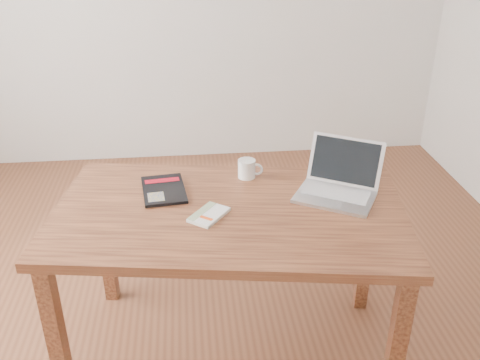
{
  "coord_description": "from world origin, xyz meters",
  "views": [
    {
      "loc": [
        0.02,
        -2.04,
        1.83
      ],
      "look_at": [
        0.22,
        -0.14,
        0.85
      ],
      "focal_mm": 40.0,
      "sensor_mm": 36.0,
      "label": 1
    }
  ],
  "objects": [
    {
      "name": "desk",
      "position": [
        0.17,
        -0.2,
        0.66
      ],
      "size": [
        1.51,
        1.01,
        0.75
      ],
      "rotation": [
        0.0,
        0.0,
        -0.15
      ],
      "color": "brown",
      "rests_on": "ground"
    },
    {
      "name": "coffee_mug",
      "position": [
        0.27,
        0.08,
        0.79
      ],
      "size": [
        0.11,
        0.08,
        0.08
      ],
      "rotation": [
        0.0,
        0.0,
        -0.26
      ],
      "color": "white",
      "rests_on": "desk"
    },
    {
      "name": "white_guidebook",
      "position": [
        0.08,
        -0.24,
        0.76
      ],
      "size": [
        0.18,
        0.19,
        0.01
      ],
      "rotation": [
        0.0,
        0.0,
        -0.64
      ],
      "color": "silver",
      "rests_on": "desk"
    },
    {
      "name": "laptop",
      "position": [
        0.63,
        -0.11,
        0.8
      ],
      "size": [
        0.42,
        0.41,
        0.21
      ],
      "rotation": [
        0.0,
        0.0,
        -0.53
      ],
      "color": "silver",
      "rests_on": "desk"
    },
    {
      "name": "black_guidebook",
      "position": [
        -0.1,
        -0.01,
        0.76
      ],
      "size": [
        0.21,
        0.28,
        0.01
      ],
      "rotation": [
        0.0,
        0.0,
        0.12
      ],
      "color": "black",
      "rests_on": "desk"
    },
    {
      "name": "room",
      "position": [
        -0.07,
        0.0,
        1.36
      ],
      "size": [
        4.04,
        4.04,
        2.7
      ],
      "color": "brown",
      "rests_on": "ground"
    }
  ]
}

